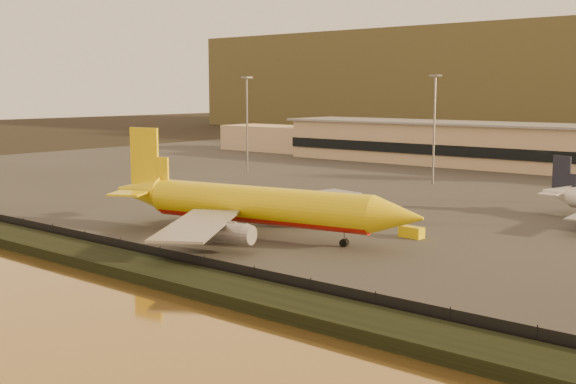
{
  "coord_description": "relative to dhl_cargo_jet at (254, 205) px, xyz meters",
  "views": [
    {
      "loc": [
        70.96,
        -71.02,
        21.99
      ],
      "look_at": [
        2.18,
        12.0,
        6.79
      ],
      "focal_mm": 45.0,
      "sensor_mm": 36.0,
      "label": 1
    }
  ],
  "objects": [
    {
      "name": "ground",
      "position": [
        1.0,
        -7.81,
        -4.93
      ],
      "size": [
        900.0,
        900.0,
        0.0
      ],
      "primitive_type": "plane",
      "color": "black",
      "rests_on": "ground"
    },
    {
      "name": "embankment",
      "position": [
        1.0,
        -24.81,
        -4.23
      ],
      "size": [
        320.0,
        7.0,
        1.4
      ],
      "primitive_type": "cube",
      "color": "black",
      "rests_on": "ground"
    },
    {
      "name": "tarmac",
      "position": [
        1.0,
        87.19,
        -4.83
      ],
      "size": [
        320.0,
        220.0,
        0.2
      ],
      "primitive_type": "cube",
      "color": "#2D2D2D",
      "rests_on": "ground"
    },
    {
      "name": "perimeter_fence",
      "position": [
        1.0,
        -20.81,
        -3.63
      ],
      "size": [
        300.0,
        0.05,
        2.2
      ],
      "primitive_type": "cube",
      "color": "black",
      "rests_on": "tarmac"
    },
    {
      "name": "terminal_building",
      "position": [
        -13.52,
        117.74,
        1.31
      ],
      "size": [
        202.0,
        25.0,
        12.6
      ],
      "color": "tan",
      "rests_on": "tarmac"
    },
    {
      "name": "apron_light_masts",
      "position": [
        16.0,
        67.19,
        10.77
      ],
      "size": [
        152.2,
        12.2,
        25.4
      ],
      "color": "slate",
      "rests_on": "tarmac"
    },
    {
      "name": "dhl_cargo_jet",
      "position": [
        0.0,
        0.0,
        0.0
      ],
      "size": [
        52.89,
        51.11,
        15.85
      ],
      "rotation": [
        0.0,
        0.0,
        0.18
      ],
      "color": "yellow",
      "rests_on": "tarmac"
    },
    {
      "name": "gse_vehicle_yellow",
      "position": [
        18.7,
        14.4,
        -3.9
      ],
      "size": [
        3.86,
        2.02,
        1.67
      ],
      "primitive_type": "cube",
      "rotation": [
        0.0,
        0.0,
        -0.1
      ],
      "color": "yellow",
      "rests_on": "tarmac"
    },
    {
      "name": "gse_vehicle_white",
      "position": [
        -24.44,
        27.13,
        -3.9
      ],
      "size": [
        4.0,
        2.61,
        1.66
      ],
      "primitive_type": "cube",
      "rotation": [
        0.0,
        0.0,
        -0.28
      ],
      "color": "silver",
      "rests_on": "tarmac"
    }
  ]
}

